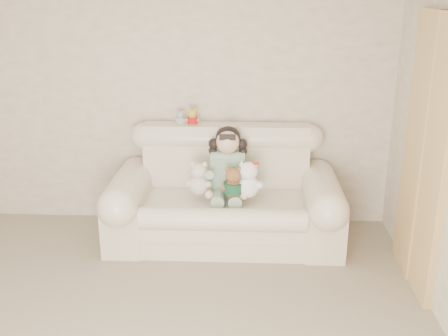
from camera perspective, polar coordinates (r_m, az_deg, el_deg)
wall_back at (r=5.16m, az=-7.29°, el=8.10°), size 4.50×0.00×4.50m
sofa at (r=4.81m, az=0.06°, el=-2.26°), size 2.10×0.95×1.03m
door_panel at (r=4.28m, az=20.78°, el=1.32°), size 0.06×0.90×2.10m
seated_child at (r=4.81m, az=0.41°, el=0.68°), size 0.41×0.50×0.66m
brown_teddy at (r=4.60m, az=0.99°, el=-1.25°), size 0.24×0.20×0.34m
white_cat at (r=4.61m, az=2.65°, el=-0.83°), size 0.30×0.27×0.39m
cream_teddy at (r=4.67m, az=-2.72°, el=-0.80°), size 0.25×0.21×0.36m
yellow_mini_bear at (r=4.99m, az=-3.40°, el=5.63°), size 0.16×0.14×0.20m
grey_mini_plush at (r=5.03m, az=-4.68°, el=5.52°), size 0.12×0.10×0.17m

